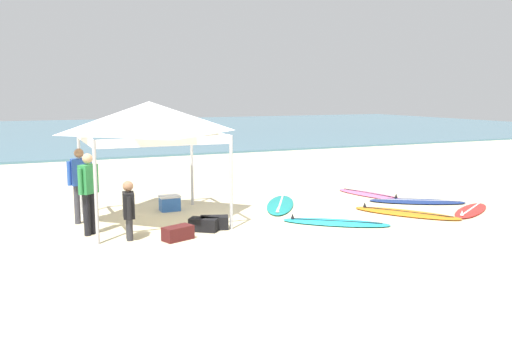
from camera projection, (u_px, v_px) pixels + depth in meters
name	position (u px, v px, depth m)	size (l,w,h in m)	color
ground_plane	(272.00, 222.00, 12.26)	(80.00, 80.00, 0.00)	beige
sea	(92.00, 131.00, 40.65)	(80.00, 36.00, 0.10)	teal
canopy_tent	(149.00, 118.00, 11.97)	(2.93, 2.93, 2.75)	#B7B7BC
surfboard_pink	(370.00, 194.00, 15.41)	(1.20, 2.29, 0.19)	pink
surfboard_red	(471.00, 210.00, 13.29)	(2.07, 1.54, 0.19)	red
surfboard_orange	(406.00, 213.00, 13.00)	(2.06, 2.52, 0.19)	orange
surfboard_teal	(280.00, 205.00, 13.97)	(1.86, 2.51, 0.19)	#19847F
surfboard_navy	(417.00, 201.00, 14.41)	(2.54, 1.90, 0.19)	navy
surfboard_cyan	(335.00, 222.00, 12.07)	(2.32, 1.98, 0.19)	#23B2CC
person_green	(89.00, 188.00, 11.01)	(0.45, 0.40, 1.71)	black
person_blue	(80.00, 180.00, 11.99)	(0.55, 0.25, 1.71)	#383842
person_black	(129.00, 208.00, 10.69)	(0.27, 0.55, 1.20)	#2D2D33
gear_bag_near_tent	(204.00, 225.00, 11.43)	(0.60, 0.32, 0.28)	black
gear_bag_by_pole	(214.00, 223.00, 11.60)	(0.60, 0.32, 0.28)	black
gear_bag_on_sand	(178.00, 233.00, 10.74)	(0.60, 0.32, 0.28)	#4C1919
cooler_box	(170.00, 203.00, 13.39)	(0.50, 0.36, 0.39)	#2D60B7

